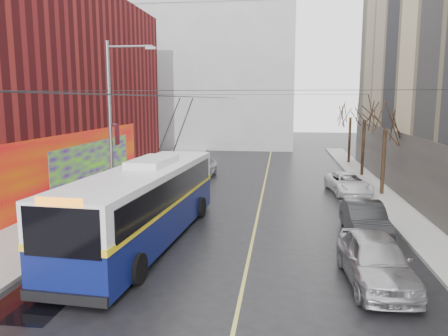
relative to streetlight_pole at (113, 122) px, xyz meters
The scene contains 20 objects.
ground 12.70m from the streetlight_pole, 58.46° to the right, with size 140.00×140.00×0.00m, color black.
sidewalk_left 5.50m from the streetlight_pole, 132.95° to the left, with size 4.00×60.00×0.15m, color gray.
sidewalk_right 16.00m from the streetlight_pole, ahead, with size 2.00×60.00×0.15m, color gray.
lane_line 9.89m from the streetlight_pole, 27.64° to the left, with size 0.12×50.00×0.01m, color #BFB74C.
building_far 35.24m from the streetlight_pole, 89.77° to the left, with size 20.50×12.10×18.00m.
streetlight_pole is the anchor object (origin of this frame).
catenary_wires 6.14m from the streetlight_pole, 52.95° to the left, with size 18.00×60.00×0.22m.
tree_near 16.28m from the streetlight_pole, 21.62° to the left, with size 3.20×3.20×6.40m.
tree_mid 19.96m from the streetlight_pole, 40.65° to the left, with size 3.20×3.20×6.68m.
tree_far 25.09m from the streetlight_pole, 52.88° to the left, with size 3.20×3.20×6.57m.
puddle 11.33m from the streetlight_pole, 81.64° to the right, with size 2.15×3.62×0.01m, color black.
pigeons_flying 5.07m from the streetlight_pole, 13.24° to the left, with size 1.78×2.17×1.50m.
trolleybus 6.36m from the streetlight_pole, 55.95° to the right, with size 3.66×13.07×6.13m.
parked_car_a 14.83m from the streetlight_pole, 33.25° to the right, with size 1.96×4.87×1.66m, color #A3A3A8.
parked_car_b 13.44m from the streetlight_pole, 11.75° to the right, with size 1.59×4.57×1.50m, color black.
parked_car_c 15.25m from the streetlight_pole, 26.40° to the left, with size 2.20×4.77×1.33m, color silver.
following_car 12.25m from the streetlight_pole, 76.71° to the left, with size 1.86×4.62×1.58m, color silver.
pedestrian_a 4.28m from the streetlight_pole, behind, with size 0.59×0.39×1.62m, color black.
pedestrian_b 4.62m from the streetlight_pole, 122.84° to the left, with size 0.87×0.68×1.78m, color black.
pedestrian_c 4.11m from the streetlight_pole, 168.41° to the left, with size 1.09×0.63×1.69m, color black.
Camera 1 is at (2.65, -12.03, 6.03)m, focal length 35.00 mm.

